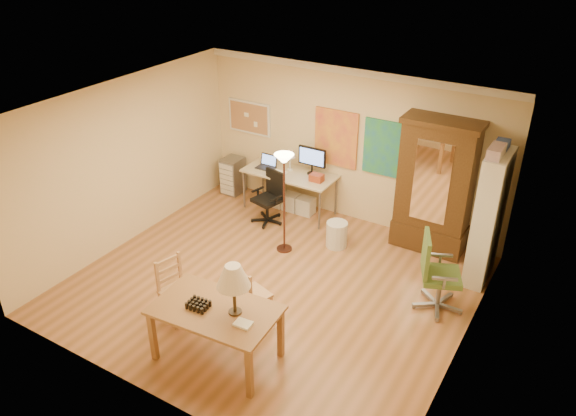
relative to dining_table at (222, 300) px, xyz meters
The scene contains 16 objects.
floor 1.85m from the dining_table, 101.54° to the left, with size 5.50×5.50×0.00m, color #8E5D32.
crown_molding 4.42m from the dining_table, 94.58° to the left, with size 5.50×0.08×0.12m, color white.
corkboard 4.74m from the dining_table, 120.34° to the left, with size 0.90×0.04×0.62m, color tan.
art_panel_left 4.13m from the dining_table, 98.05° to the left, with size 0.80×0.04×1.00m, color yellow.
art_panel_right 4.11m from the dining_table, 85.40° to the left, with size 0.75×0.04×0.95m, color teal.
dining_table is the anchor object (origin of this frame).
ladder_chair_back 0.91m from the dining_table, 99.24° to the left, with size 0.51×0.49×0.88m.
ladder_chair_left 1.19m from the dining_table, 162.29° to the left, with size 0.48×0.49×0.89m.
torchiere_lamp 2.65m from the dining_table, 105.13° to the left, with size 0.31×0.31×1.68m.
computer_desk 3.97m from the dining_table, 108.65° to the left, with size 1.68×0.73×1.27m.
office_chair_black 3.53m from the dining_table, 113.90° to the left, with size 0.58×0.58×0.94m.
office_chair_green 3.05m from the dining_table, 50.81° to the left, with size 0.70×0.70×1.14m.
drawer_cart 4.65m from the dining_table, 124.72° to the left, with size 0.35×0.42×0.71m.
armoire 4.04m from the dining_table, 71.37° to the left, with size 1.20×0.57×2.20m.
bookshelf 4.05m from the dining_table, 56.69° to the left, with size 0.30×0.80×2.01m.
wastebin 3.13m from the dining_table, 90.04° to the left, with size 0.35×0.35×0.44m, color silver.
Camera 1 is at (3.70, -5.69, 4.95)m, focal length 35.00 mm.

